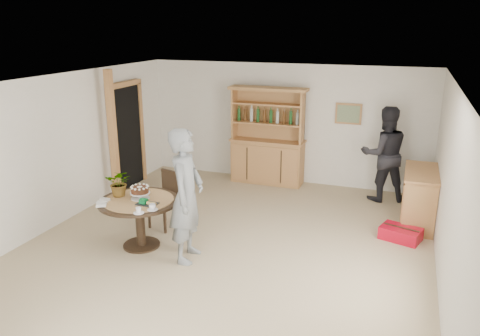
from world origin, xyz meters
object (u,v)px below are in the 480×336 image
object	(u,v)px
sideboard	(419,198)
teen_boy	(187,196)
hutch	(268,151)
red_suitcase	(401,234)
dining_table	(139,209)
adult_person	(384,154)
dining_chair	(167,196)

from	to	relation	value
sideboard	teen_boy	xyz separation A→B (m)	(-3.13, -2.44, 0.49)
hutch	red_suitcase	world-z (taller)	hutch
sideboard	dining_table	bearing A→B (deg)	-149.53
dining_table	adult_person	bearing A→B (deg)	45.20
hutch	sideboard	size ratio (longest dim) A/B	1.62
adult_person	dining_chair	bearing A→B (deg)	16.66
sideboard	adult_person	distance (m)	1.27
sideboard	adult_person	world-z (taller)	adult_person
hutch	red_suitcase	bearing A→B (deg)	-35.39
dining_chair	red_suitcase	xyz separation A→B (m)	(3.72, 0.77, -0.43)
sideboard	red_suitcase	xyz separation A→B (m)	(-0.24, -0.75, -0.37)
dining_table	dining_chair	size ratio (longest dim) A/B	1.27
adult_person	sideboard	bearing A→B (deg)	103.25
hutch	red_suitcase	size ratio (longest dim) A/B	2.95
dining_table	red_suitcase	xyz separation A→B (m)	(3.74, 1.59, -0.50)
hutch	teen_boy	bearing A→B (deg)	-91.36
dining_table	adult_person	world-z (taller)	adult_person
sideboard	red_suitcase	size ratio (longest dim) A/B	1.82
sideboard	red_suitcase	distance (m)	0.87
dining_chair	adult_person	distance (m)	4.15
teen_boy	red_suitcase	distance (m)	3.46
hutch	teen_boy	world-z (taller)	hutch
dining_chair	red_suitcase	bearing A→B (deg)	27.52
dining_chair	red_suitcase	distance (m)	3.82
teen_boy	dining_table	bearing A→B (deg)	76.13
red_suitcase	hutch	bearing A→B (deg)	161.60
sideboard	red_suitcase	world-z (taller)	sideboard
dining_chair	teen_boy	distance (m)	1.31
red_suitcase	dining_chair	bearing A→B (deg)	-151.37
hutch	sideboard	xyz separation A→B (m)	(3.04, -1.24, -0.22)
dining_chair	adult_person	size ratio (longest dim) A/B	0.52
dining_table	teen_boy	world-z (taller)	teen_boy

